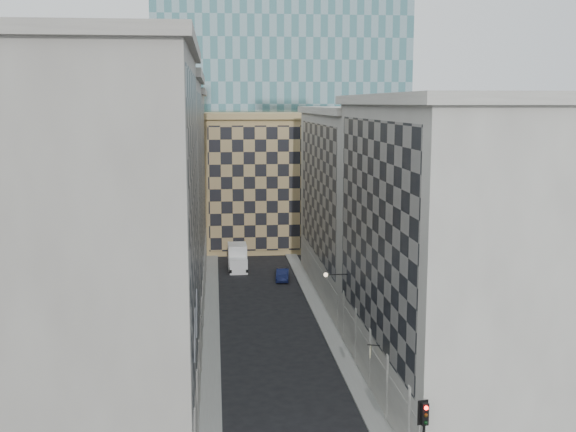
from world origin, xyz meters
TOP-DOWN VIEW (x-y plane):
  - sidewalk_west at (-5.25, 30.00)m, footprint 1.50×100.00m
  - sidewalk_east at (5.25, 30.00)m, footprint 1.50×100.00m
  - bldg_left_a at (-10.88, 11.00)m, footprint 10.80×22.80m
  - bldg_left_b at (-10.88, 33.00)m, footprint 10.80×22.80m
  - bldg_left_c at (-10.88, 55.00)m, footprint 10.80×22.80m
  - bldg_right_a at (10.88, 15.00)m, footprint 10.80×26.80m
  - bldg_right_b at (10.89, 42.00)m, footprint 10.80×28.80m
  - tan_block at (2.00, 67.90)m, footprint 16.80×14.80m
  - church_tower at (0.00, 82.00)m, footprint 7.20×7.20m
  - flagpoles_left at (-5.90, 6.00)m, footprint 0.10×6.33m
  - bracket_lamp at (4.38, 24.00)m, footprint 1.98×0.36m
  - traffic_light at (5.90, 1.44)m, footprint 0.59×0.54m
  - box_truck at (-2.11, 53.32)m, footprint 2.31×5.52m
  - dark_car at (2.82, 47.15)m, footprint 1.90×4.22m
  - shop_sign at (5.42, 12.18)m, footprint 0.81×0.71m

SIDE VIEW (x-z plane):
  - sidewalk_west at x=-5.25m, z-range 0.00..0.15m
  - sidewalk_east at x=5.25m, z-range 0.00..0.15m
  - dark_car at x=2.82m, z-range 0.00..1.34m
  - box_truck at x=-2.11m, z-range -0.19..2.82m
  - traffic_light at x=5.90m, z-range 1.17..5.88m
  - shop_sign at x=5.42m, z-range 3.43..4.24m
  - bracket_lamp at x=4.38m, z-range 6.02..6.38m
  - flagpoles_left at x=-5.90m, z-range 6.83..9.17m
  - tan_block at x=2.00m, z-range 0.04..18.84m
  - bldg_right_b at x=10.89m, z-range 0.00..19.70m
  - bldg_right_a at x=10.88m, z-range -0.03..20.67m
  - bldg_left_c at x=-10.88m, z-range -0.02..21.68m
  - bldg_left_b at x=-10.88m, z-range -0.03..22.67m
  - bldg_left_a at x=-10.88m, z-range -0.03..23.67m
  - church_tower at x=0.00m, z-range 1.20..52.70m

